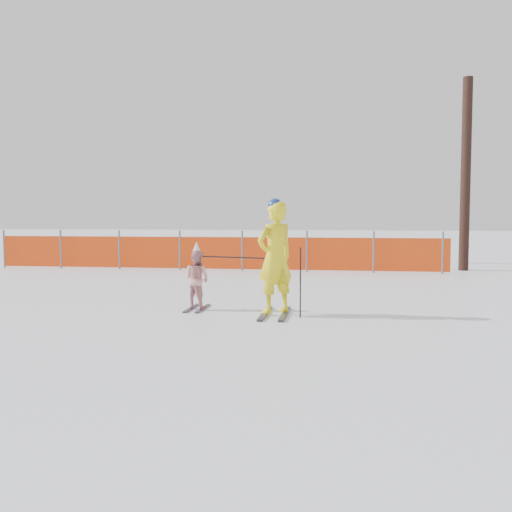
# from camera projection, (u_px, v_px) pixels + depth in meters

# --- Properties ---
(ground) EXTENTS (120.00, 120.00, 0.00)m
(ground) POSITION_uv_depth(u_px,v_px,m) (252.00, 317.00, 9.55)
(ground) COLOR white
(ground) RESTS_ON ground
(adult) EXTENTS (0.82, 1.41, 2.00)m
(adult) POSITION_uv_depth(u_px,v_px,m) (275.00, 257.00, 9.74)
(adult) COLOR black
(adult) RESTS_ON ground
(child) EXTENTS (0.63, 0.95, 1.23)m
(child) POSITION_uv_depth(u_px,v_px,m) (197.00, 278.00, 10.37)
(child) COLOR black
(child) RESTS_ON ground
(ski_poles) EXTENTS (1.82, 0.58, 1.18)m
(ski_poles) POSITION_uv_depth(u_px,v_px,m) (265.00, 269.00, 9.79)
(ski_poles) COLOR black
(ski_poles) RESTS_ON ground
(safety_fence) EXTENTS (14.26, 0.06, 1.25)m
(safety_fence) POSITION_uv_depth(u_px,v_px,m) (214.00, 253.00, 17.80)
(safety_fence) COLOR #595960
(safety_fence) RESTS_ON ground
(tree_trunks) EXTENTS (2.98, 3.11, 6.63)m
(tree_trunks) POSITION_uv_depth(u_px,v_px,m) (487.00, 179.00, 18.75)
(tree_trunks) COLOR black
(tree_trunks) RESTS_ON ground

